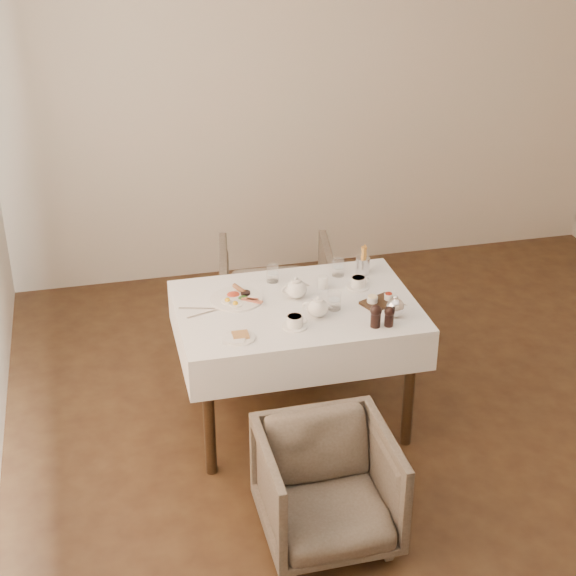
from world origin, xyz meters
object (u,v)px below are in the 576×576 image
(table, at_px, (296,324))
(teapot_centre, at_px, (296,287))
(armchair_near, at_px, (327,488))
(breakfast_plate, at_px, (237,298))
(armchair_far, at_px, (276,297))

(table, height_order, teapot_centre, teapot_centre)
(armchair_near, bearing_deg, teapot_centre, 83.88)
(armchair_near, bearing_deg, table, 84.60)
(breakfast_plate, bearing_deg, table, -20.58)
(table, distance_m, armchair_far, 0.94)
(table, distance_m, breakfast_plate, 0.35)
(armchair_far, height_order, breakfast_plate, breakfast_plate)
(teapot_centre, bearing_deg, armchair_far, 79.23)
(armchair_near, height_order, breakfast_plate, breakfast_plate)
(table, xyz_separation_m, breakfast_plate, (-0.30, 0.13, 0.13))
(armchair_near, relative_size, teapot_centre, 3.94)
(armchair_near, xyz_separation_m, breakfast_plate, (-0.22, 1.06, 0.48))
(armchair_far, relative_size, breakfast_plate, 2.60)
(table, distance_m, teapot_centre, 0.20)
(breakfast_plate, bearing_deg, armchair_near, -75.56)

